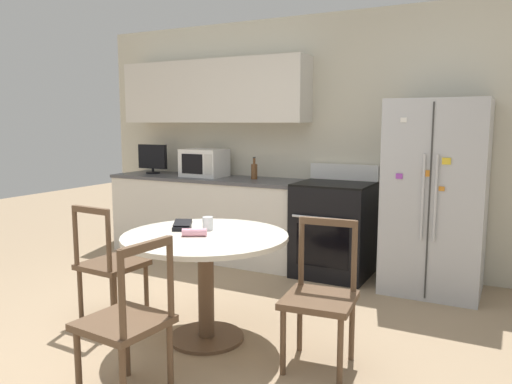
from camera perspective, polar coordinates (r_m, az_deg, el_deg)
name	(u,v)px	position (r m, az deg, el deg)	size (l,w,h in m)	color
ground_plane	(153,360)	(3.42, -11.67, -18.30)	(14.00, 14.00, 0.00)	#9E8466
back_wall	(282,127)	(5.44, 2.97, 7.40)	(5.20, 0.44, 2.60)	beige
kitchen_counter	(207,216)	(5.65, -5.57, -2.79)	(2.27, 0.64, 0.90)	silver
refrigerator	(435,197)	(4.67, 19.82, -0.54)	(0.83, 0.72, 1.70)	#B2B5BA
oven_range	(334,228)	(4.98, 8.88, -4.12)	(0.71, 0.68, 1.08)	black
microwave	(204,163)	(5.61, -5.93, 3.33)	(0.46, 0.36, 0.31)	white
countertop_tv	(153,158)	(6.04, -11.74, 3.83)	(0.39, 0.16, 0.34)	black
counter_bottle	(254,171)	(5.33, -0.21, 2.44)	(0.07, 0.07, 0.24)	brown
dining_table	(206,257)	(3.45, -5.79, -7.38)	(1.13, 1.13, 0.75)	beige
dining_chair_near	(127,323)	(2.85, -14.49, -14.30)	(0.46, 0.46, 0.90)	brown
dining_chair_right	(320,298)	(3.16, 7.37, -11.89)	(0.46, 0.46, 0.90)	brown
dining_chair_left	(110,265)	(3.97, -16.37, -7.99)	(0.44, 0.44, 0.90)	brown
candle_glass	(208,224)	(3.55, -5.53, -3.69)	(0.08, 0.08, 0.09)	silver
folded_napkin	(194,232)	(3.37, -7.06, -4.60)	(0.17, 0.13, 0.05)	pink
wallet	(182,226)	(3.57, -8.43, -3.88)	(0.16, 0.16, 0.07)	black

